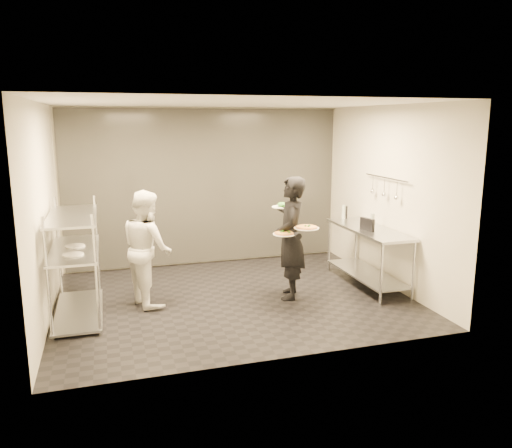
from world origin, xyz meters
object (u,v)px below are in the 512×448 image
object	(u,v)px
prep_counter	(368,246)
pos_monitor	(367,224)
waiter	(291,238)
pizza_plate_far	(306,227)
pass_rack	(75,259)
pizza_plate_near	(284,233)
bottle_green	(344,212)
bottle_dark	(346,212)
bottle_clear	(372,220)
salad_plate	(282,206)
chef	(147,248)

from	to	relation	value
prep_counter	pos_monitor	world-z (taller)	pos_monitor
waiter	pizza_plate_far	world-z (taller)	waiter
pass_rack	prep_counter	bearing A→B (deg)	0.03
pizza_plate_near	bottle_green	world-z (taller)	bottle_green
bottle_dark	bottle_clear	bearing A→B (deg)	-81.74
prep_counter	salad_plate	world-z (taller)	salad_plate
salad_plate	bottle_clear	size ratio (longest dim) A/B	1.43
pass_rack	salad_plate	distance (m)	2.97
pos_monitor	bottle_green	size ratio (longest dim) A/B	1.14
bottle_clear	pizza_plate_near	bearing A→B (deg)	-164.86
salad_plate	pos_monitor	world-z (taller)	salad_plate
waiter	pos_monitor	world-z (taller)	waiter
chef	bottle_clear	xyz separation A→B (m)	(3.49, -0.09, 0.21)
pass_rack	chef	xyz separation A→B (m)	(0.95, 0.17, 0.05)
waiter	salad_plate	world-z (taller)	waiter
pass_rack	salad_plate	world-z (taller)	pass_rack
pizza_plate_near	pizza_plate_far	distance (m)	0.33
pass_rack	bottle_green	world-z (taller)	pass_rack
bottle_green	bottle_clear	xyz separation A→B (m)	(0.14, -0.72, -0.01)
waiter	pizza_plate_near	xyz separation A→B (m)	(-0.17, -0.18, 0.12)
pass_rack	prep_counter	distance (m)	4.33
pizza_plate_far	salad_plate	xyz separation A→B (m)	(-0.19, 0.48, 0.24)
prep_counter	chef	xyz separation A→B (m)	(-3.38, 0.17, 0.19)
bottle_dark	pizza_plate_far	bearing A→B (deg)	-135.45
pass_rack	bottle_dark	size ratio (longest dim) A/B	7.24
salad_plate	bottle_dark	world-z (taller)	salad_plate
pos_monitor	pizza_plate_near	bearing A→B (deg)	174.56
pass_rack	bottle_clear	size ratio (longest dim) A/B	7.47
salad_plate	pizza_plate_near	bearing A→B (deg)	-105.63
chef	bottle_dark	size ratio (longest dim) A/B	7.37
prep_counter	bottle_clear	size ratio (longest dim) A/B	8.40
chef	pos_monitor	xyz separation A→B (m)	(3.26, -0.33, 0.20)
waiter	pass_rack	bearing A→B (deg)	-72.63
pizza_plate_far	pizza_plate_near	bearing A→B (deg)	173.90
pizza_plate_far	bottle_dark	distance (m)	1.71
prep_counter	bottle_clear	world-z (taller)	bottle_clear
chef	bottle_green	size ratio (longest dim) A/B	6.88
prep_counter	waiter	bearing A→B (deg)	-172.57
salad_plate	bottle_clear	world-z (taller)	salad_plate
bottle_clear	bottle_dark	distance (m)	0.73
prep_counter	pizza_plate_far	size ratio (longest dim) A/B	5.08
pizza_plate_near	bottle_dark	world-z (taller)	bottle_dark
prep_counter	pos_monitor	xyz separation A→B (m)	(-0.12, -0.16, 0.39)
chef	bottle_green	world-z (taller)	chef
pass_rack	salad_plate	bearing A→B (deg)	1.66
pizza_plate_near	bottle_clear	world-z (taller)	bottle_clear
pizza_plate_far	pos_monitor	xyz separation A→B (m)	(1.10, 0.24, -0.07)
bottle_green	bottle_dark	bearing A→B (deg)	0.00
pos_monitor	bottle_green	xyz separation A→B (m)	(0.08, 0.96, 0.02)
prep_counter	pass_rack	bearing A→B (deg)	-179.97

